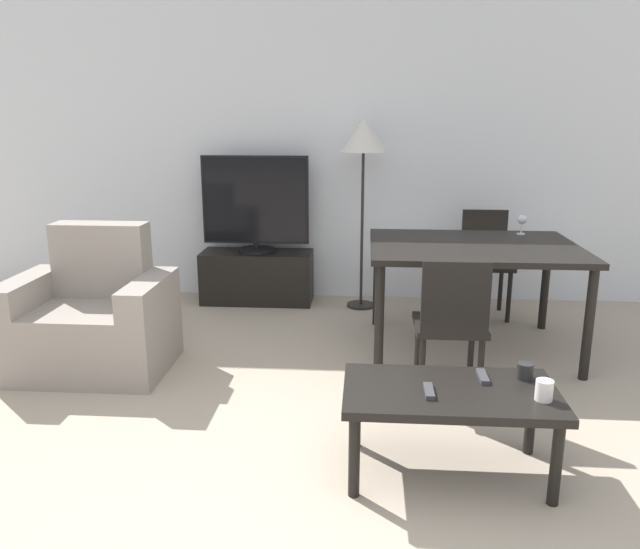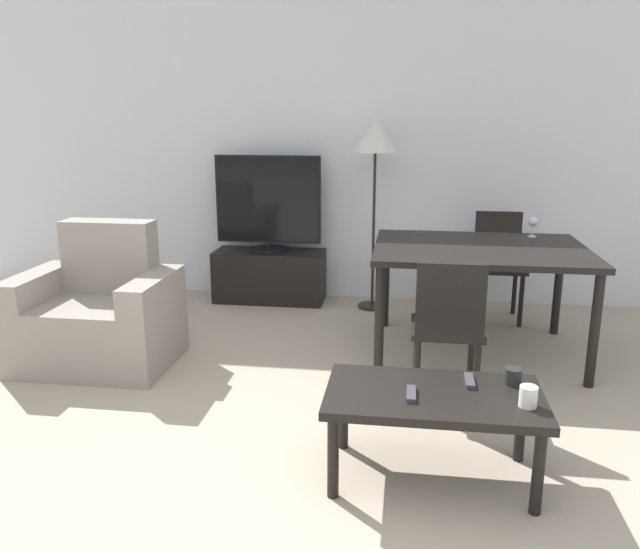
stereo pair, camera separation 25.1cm
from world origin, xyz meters
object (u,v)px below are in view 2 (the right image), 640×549
object	(u,v)px
armchair	(99,316)
remote_primary	(469,381)
tv_stand	(270,276)
remote_secondary	(411,394)
dining_chair_near	(448,324)
dining_chair_far	(498,259)
dining_table	(479,257)
coffee_table	(434,403)
wine_glass_left	(533,223)
floor_lamp	(375,143)
cup_colored_far	(513,376)
tv	(268,204)
cup_white_near	(528,397)

from	to	relation	value
armchair	remote_primary	distance (m)	2.51
tv_stand	remote_secondary	xyz separation A→B (m)	(1.24, -2.71, 0.21)
armchair	dining_chair_near	xyz separation A→B (m)	(2.24, -0.32, 0.17)
dining_chair_near	dining_chair_far	bearing A→B (deg)	73.86
tv_stand	dining_table	distance (m)	2.03
tv_stand	dining_chair_far	xyz separation A→B (m)	(1.93, -0.19, 0.26)
dining_chair_near	coffee_table	bearing A→B (deg)	-97.34
coffee_table	wine_glass_left	distance (m)	2.21
coffee_table	dining_chair_far	distance (m)	2.55
floor_lamp	remote_secondary	size ratio (longest dim) A/B	10.60
tv_stand	dining_table	xyz separation A→B (m)	(1.69, -1.04, 0.46)
coffee_table	floor_lamp	size ratio (longest dim) A/B	0.60
dining_chair_near	cup_colored_far	size ratio (longest dim) A/B	11.09
tv_stand	tv	bearing A→B (deg)	-90.00
tv	remote_primary	bearing A→B (deg)	-59.29
dining_table	dining_chair_far	size ratio (longest dim) A/B	1.64
cup_colored_far	wine_glass_left	world-z (taller)	wine_glass_left
dining_table	armchair	bearing A→B (deg)	-168.08
armchair	coffee_table	xyz separation A→B (m)	(2.14, -1.10, 0.05)
tv	dining_table	bearing A→B (deg)	-31.57
tv_stand	coffee_table	bearing A→B (deg)	-63.26
cup_white_near	wine_glass_left	world-z (taller)	wine_glass_left
remote_primary	tv_stand	bearing A→B (deg)	120.68
armchair	tv_stand	bearing A→B (deg)	62.86
dining_chair_near	remote_primary	xyz separation A→B (m)	(0.06, -0.65, -0.05)
tv_stand	cup_colored_far	xyz separation A→B (m)	(1.70, -2.52, 0.23)
dining_chair_far	floor_lamp	size ratio (longest dim) A/B	0.54
remote_secondary	dining_table	bearing A→B (deg)	75.08
remote_primary	cup_colored_far	size ratio (longest dim) A/B	1.95
cup_white_near	floor_lamp	bearing A→B (deg)	106.89
wine_glass_left	armchair	bearing A→B (deg)	-162.43
dining_chair_near	cup_white_near	world-z (taller)	dining_chair_near
remote_primary	coffee_table	bearing A→B (deg)	-142.40
cup_white_near	cup_colored_far	size ratio (longest dim) A/B	1.18
dining_chair_far	remote_secondary	distance (m)	2.62
dining_chair_near	wine_glass_left	world-z (taller)	wine_glass_left
armchair	dining_chair_far	distance (m)	3.07
floor_lamp	remote_secondary	world-z (taller)	floor_lamp
coffee_table	floor_lamp	xyz separation A→B (m)	(-0.42, 2.58, 1.02)
dining_table	coffee_table	bearing A→B (deg)	-102.02
tv_stand	dining_chair_far	bearing A→B (deg)	-5.61
remote_primary	remote_secondary	distance (m)	0.32
wine_glass_left	cup_colored_far	bearing A→B (deg)	-101.89
tv_stand	wine_glass_left	bearing A→B (deg)	-17.21
cup_colored_far	floor_lamp	bearing A→B (deg)	107.79
coffee_table	remote_primary	xyz separation A→B (m)	(0.16, 0.13, 0.06)
tv	dining_table	xyz separation A→B (m)	(1.69, -1.04, -0.18)
tv_stand	coffee_table	world-z (taller)	tv_stand
armchair	dining_table	world-z (taller)	armchair
tv	tv_stand	bearing A→B (deg)	90.00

